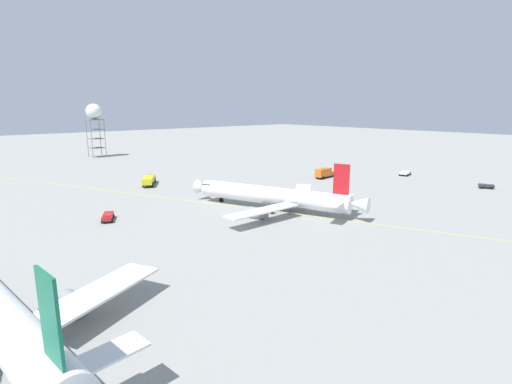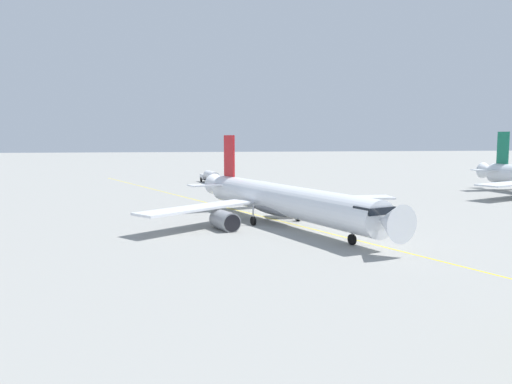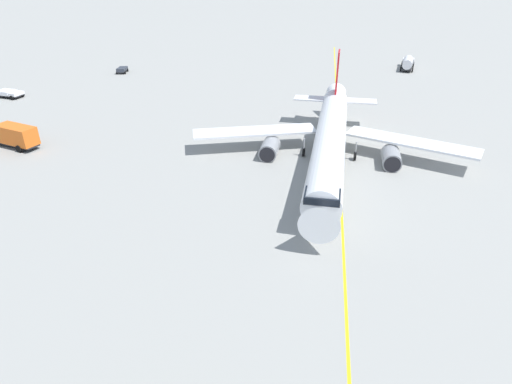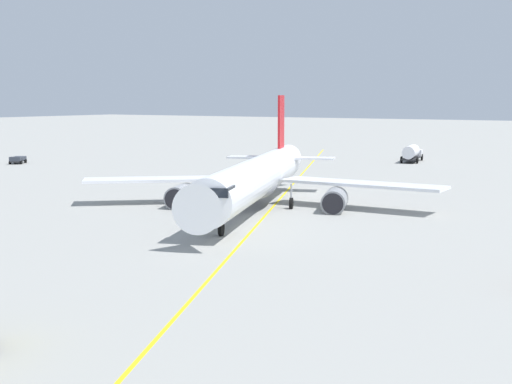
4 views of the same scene
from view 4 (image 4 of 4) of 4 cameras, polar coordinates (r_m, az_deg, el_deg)
ground_plane at (r=71.35m, az=0.72°, el=-1.27°), size 600.00×600.00×0.00m
airliner_main at (r=69.92m, az=-0.01°, el=0.96°), size 34.60×39.65×11.20m
baggage_truck_truck at (r=126.10m, az=-18.27°, el=2.46°), size 3.52×4.09×1.22m
fuel_tanker_truck at (r=125.76m, az=12.17°, el=3.05°), size 4.36×9.54×2.87m
taxiway_centreline at (r=64.91m, az=0.50°, el=-2.13°), size 69.31×164.17×0.01m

